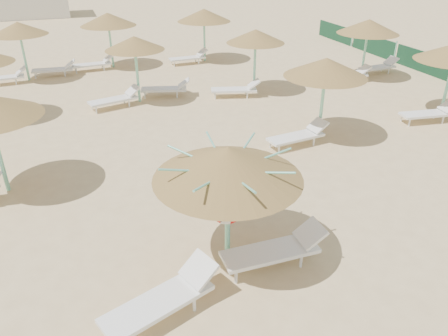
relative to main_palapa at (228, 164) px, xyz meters
name	(u,v)px	position (x,y,z in m)	size (l,w,h in m)	color
ground	(227,248)	(0.11, 0.32, -2.25)	(120.00, 120.00, 0.00)	#D8BB84
main_palapa	(228,164)	(0.00, 0.00, 0.00)	(2.90, 2.90, 2.60)	#7BD6B6
lounger_main_a	(165,298)	(-1.58, -1.08, -1.87)	(2.29, 1.38, 0.80)	white
lounger_main_b	(277,249)	(0.89, -0.50, -1.88)	(2.16, 0.66, 0.78)	white
palapa_field	(202,40)	(2.69, 10.47, 0.05)	(20.45, 14.52, 2.71)	#7BD6B6
windbreak_fence	(423,62)	(14.11, 10.28, -1.75)	(0.08, 19.84, 1.10)	#1C5535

